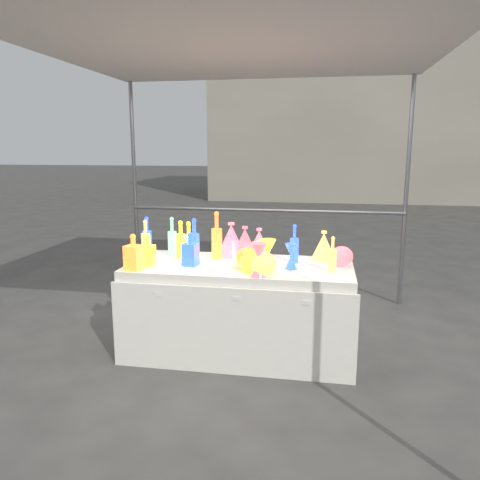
% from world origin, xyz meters
% --- Properties ---
extents(ground, '(80.00, 80.00, 0.00)m').
position_xyz_m(ground, '(0.00, 0.00, 0.00)').
color(ground, '#5C5A55').
rests_on(ground, ground).
extents(canopy_tent, '(3.15, 3.15, 2.46)m').
position_xyz_m(canopy_tent, '(0.00, 0.01, 2.38)').
color(canopy_tent, gray).
rests_on(canopy_tent, ground).
extents(display_table, '(1.84, 0.83, 0.75)m').
position_xyz_m(display_table, '(0.00, -0.01, 0.37)').
color(display_table, white).
rests_on(display_table, ground).
extents(background_building, '(14.00, 6.00, 6.00)m').
position_xyz_m(background_building, '(4.00, 14.00, 3.00)').
color(background_building, '#B0A792').
rests_on(background_building, ground).
extents(cardboard_box_closed, '(0.53, 0.39, 0.38)m').
position_xyz_m(cardboard_box_closed, '(-0.31, 2.40, 0.19)').
color(cardboard_box_closed, '#A37449').
rests_on(cardboard_box_closed, ground).
extents(cardboard_box_flat, '(0.94, 0.85, 0.07)m').
position_xyz_m(cardboard_box_flat, '(0.42, 2.02, 0.03)').
color(cardboard_box_flat, '#A37449').
rests_on(cardboard_box_flat, ground).
extents(bottle_0, '(0.09, 0.09, 0.32)m').
position_xyz_m(bottle_0, '(-0.54, 0.16, 0.91)').
color(bottle_0, '#E25115').
rests_on(bottle_0, display_table).
extents(bottle_1, '(0.10, 0.10, 0.34)m').
position_xyz_m(bottle_1, '(-0.85, 0.17, 0.92)').
color(bottle_1, '#18864F').
rests_on(bottle_1, display_table).
extents(bottle_2, '(0.09, 0.09, 0.41)m').
position_xyz_m(bottle_2, '(-0.23, 0.15, 0.95)').
color(bottle_2, yellow).
rests_on(bottle_2, display_table).
extents(bottle_4, '(0.08, 0.08, 0.32)m').
position_xyz_m(bottle_4, '(-0.85, 0.14, 0.91)').
color(bottle_4, '#147D69').
rests_on(bottle_4, display_table).
extents(bottle_5, '(0.09, 0.09, 0.35)m').
position_xyz_m(bottle_5, '(-0.62, 0.16, 0.92)').
color(bottle_5, '#B22386').
rests_on(bottle_5, display_table).
extents(bottle_6, '(0.11, 0.11, 0.31)m').
position_xyz_m(bottle_6, '(-0.47, 0.17, 0.91)').
color(bottle_6, '#E25115').
rests_on(bottle_6, display_table).
extents(bottle_7, '(0.10, 0.10, 0.35)m').
position_xyz_m(bottle_7, '(-0.40, 0.08, 0.93)').
color(bottle_7, '#18864F').
rests_on(bottle_7, display_table).
extents(decanter_0, '(0.10, 0.10, 0.25)m').
position_xyz_m(decanter_0, '(-0.72, -0.16, 0.88)').
color(decanter_0, '#E25115').
rests_on(decanter_0, display_table).
extents(decanter_1, '(0.14, 0.14, 0.28)m').
position_xyz_m(decanter_1, '(-0.77, -0.31, 0.89)').
color(decanter_1, yellow).
rests_on(decanter_1, display_table).
extents(decanter_2, '(0.13, 0.13, 0.27)m').
position_xyz_m(decanter_2, '(-0.38, -0.10, 0.89)').
color(decanter_2, '#18864F').
rests_on(decanter_2, display_table).
extents(hourglass_1, '(0.15, 0.15, 0.25)m').
position_xyz_m(hourglass_1, '(0.20, -0.34, 0.87)').
color(hourglass_1, '#2522C8').
rests_on(hourglass_1, display_table).
extents(hourglass_2, '(0.15, 0.15, 0.23)m').
position_xyz_m(hourglass_2, '(0.18, -0.20, 0.86)').
color(hourglass_2, '#147D69').
rests_on(hourglass_2, display_table).
extents(hourglass_3, '(0.10, 0.10, 0.20)m').
position_xyz_m(hourglass_3, '(-0.45, 0.09, 0.85)').
color(hourglass_3, '#B22386').
rests_on(hourglass_3, display_table).
extents(hourglass_4, '(0.14, 0.14, 0.25)m').
position_xyz_m(hourglass_4, '(0.25, -0.18, 0.87)').
color(hourglass_4, '#E25115').
rests_on(hourglass_4, display_table).
extents(hourglass_5, '(0.10, 0.10, 0.20)m').
position_xyz_m(hourglass_5, '(0.41, -0.08, 0.85)').
color(hourglass_5, '#18864F').
rests_on(hourglass_5, display_table).
extents(globe_0, '(0.20, 0.20, 0.13)m').
position_xyz_m(globe_0, '(0.12, -0.23, 0.81)').
color(globe_0, '#E25115').
rests_on(globe_0, display_table).
extents(globe_1, '(0.20, 0.20, 0.16)m').
position_xyz_m(globe_1, '(0.23, -0.30, 0.83)').
color(globe_1, '#147D69').
rests_on(globe_1, display_table).
extents(globe_2, '(0.25, 0.25, 0.15)m').
position_xyz_m(globe_2, '(0.08, -0.14, 0.83)').
color(globe_2, yellow).
rests_on(globe_2, display_table).
extents(globe_3, '(0.18, 0.18, 0.14)m').
position_xyz_m(globe_3, '(0.81, 0.08, 0.82)').
color(globe_3, '#2522C8').
rests_on(globe_3, display_table).
extents(lampshade_0, '(0.31, 0.31, 0.29)m').
position_xyz_m(lampshade_0, '(-0.13, 0.28, 0.90)').
color(lampshade_0, '#FFAB35').
rests_on(lampshade_0, display_table).
extents(lampshade_1, '(0.26, 0.26, 0.25)m').
position_xyz_m(lampshade_1, '(0.12, 0.28, 0.88)').
color(lampshade_1, '#FFAB35').
rests_on(lampshade_1, display_table).
extents(lampshade_2, '(0.23, 0.23, 0.27)m').
position_xyz_m(lampshade_2, '(-0.01, 0.27, 0.88)').
color(lampshade_2, '#2522C8').
rests_on(lampshade_2, display_table).
extents(lampshade_3, '(0.26, 0.26, 0.25)m').
position_xyz_m(lampshade_3, '(0.66, 0.28, 0.87)').
color(lampshade_3, '#147D69').
rests_on(lampshade_3, display_table).
extents(bottle_8, '(0.09, 0.09, 0.32)m').
position_xyz_m(bottle_8, '(0.43, 0.13, 0.91)').
color(bottle_8, '#18864F').
rests_on(bottle_8, display_table).
extents(bottle_11, '(0.08, 0.08, 0.27)m').
position_xyz_m(bottle_11, '(0.73, -0.11, 0.89)').
color(bottle_11, '#147D69').
rests_on(bottle_11, display_table).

